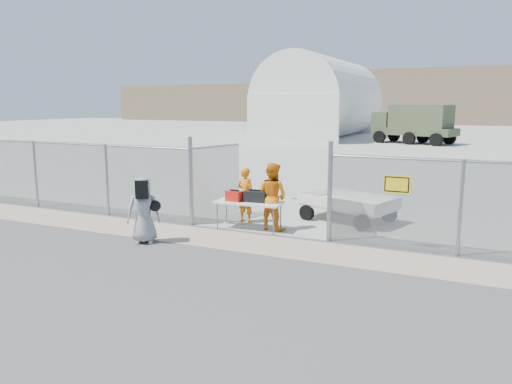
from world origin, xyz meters
The scene contains 14 objects.
ground centered at (0.00, 0.00, 0.00)m, with size 160.00×160.00×0.00m, color #4B4949.
tarmac_inside centered at (0.00, 42.00, 0.01)m, with size 160.00×80.00×0.01m, color #A9AB9C.
dirt_strip centered at (0.00, 1.00, 0.01)m, with size 44.00×1.60×0.01m, color tan.
distant_hills centered at (5.00, 78.00, 4.50)m, with size 140.00×6.00×9.00m, color #7F684F, non-canonical shape.
chain_link_fence centered at (0.00, 2.00, 1.10)m, with size 40.00×0.20×2.20m, color gray, non-canonical shape.
quonset_hangar centered at (-10.00, 40.00, 4.00)m, with size 9.00×18.00×8.00m, color white, non-canonical shape.
folding_table centered at (-0.32, 2.24, 0.39)m, with size 1.82×0.76×0.77m, color white, non-canonical shape.
orange_bag centered at (-0.71, 2.15, 0.91)m, with size 0.44×0.29×0.27m, color red.
black_duffel centered at (-0.14, 2.30, 0.92)m, with size 0.61×0.36×0.29m, color black.
security_worker_left centered at (-0.76, 2.95, 0.80)m, with size 0.59×0.39×1.61m, color orange.
security_worker_right centered at (0.25, 2.49, 0.92)m, with size 0.90×0.70×1.84m, color orange.
visitor centered at (-2.10, -0.03, 0.82)m, with size 0.80×0.52×1.64m, color gray.
utility_trailer centered at (1.88, 4.34, 0.41)m, with size 3.42×1.76×0.83m, color white, non-canonical shape.
military_truck centered at (-0.24, 34.65, 1.63)m, with size 6.86×2.53×3.27m, color #495433, non-canonical shape.
Camera 1 is at (5.41, -9.72, 3.40)m, focal length 35.00 mm.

